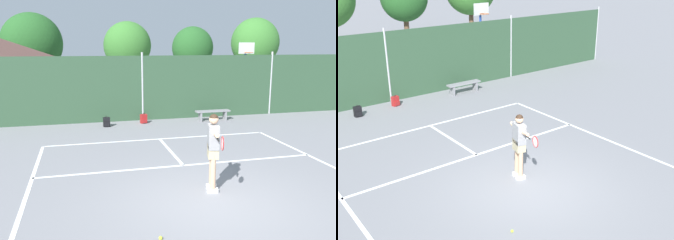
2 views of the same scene
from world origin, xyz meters
The scene contains 10 objects.
ground_plane centered at (0.00, 0.00, 0.00)m, with size 120.00×120.00×0.00m, color gray.
court_markings centered at (0.00, 0.65, 0.00)m, with size 8.30×11.10×0.01m.
chainlink_fence centered at (0.00, 9.00, 1.48)m, with size 26.09×0.09×3.10m.
basketball_hoop centered at (6.07, 10.98, 2.31)m, with size 0.90×0.67×3.55m.
treeline_backdrop centered at (-1.44, 20.37, 3.51)m, with size 27.15×3.99×5.81m.
tennis_player centered at (0.16, 0.59, 1.11)m, with size 0.35×1.43×1.85m.
tennis_ball centered at (-1.53, -1.22, 0.03)m, with size 0.07×0.07×0.07m, color #CCE033.
backpack_black centered at (-1.74, 8.04, 0.19)m, with size 0.29×0.25×0.46m.
backpack_red centered at (-0.08, 8.33, 0.19)m, with size 0.31×0.29×0.46m.
courtside_bench centered at (3.09, 8.08, 0.36)m, with size 1.60×0.36×0.48m.
Camera 1 is at (-2.79, -6.75, 3.38)m, focal length 37.57 mm.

